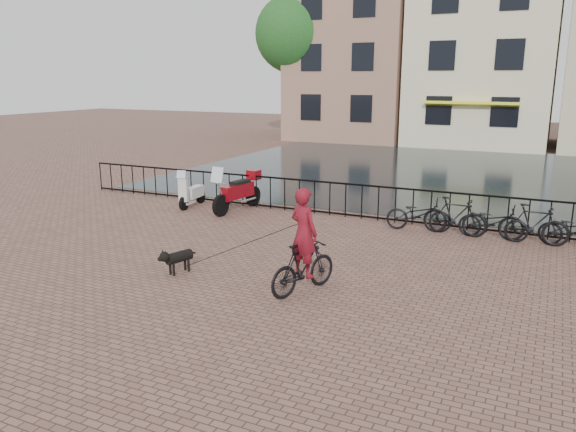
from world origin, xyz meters
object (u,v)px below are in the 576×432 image
at_px(scooter, 192,187).
at_px(cyclist, 304,247).
at_px(motorcycle, 237,187).
at_px(dog, 179,260).

bearing_deg(scooter, cyclist, -45.39).
bearing_deg(motorcycle, scooter, -169.44).
distance_m(motorcycle, scooter, 1.63).
relative_size(cyclist, scooter, 1.69).
height_order(dog, motorcycle, motorcycle).
bearing_deg(cyclist, motorcycle, -28.14).
xyz_separation_m(dog, motorcycle, (-1.78, 5.44, 0.48)).
distance_m(cyclist, motorcycle, 7.02).
distance_m(cyclist, scooter, 8.12).
bearing_deg(cyclist, dog, 23.71).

